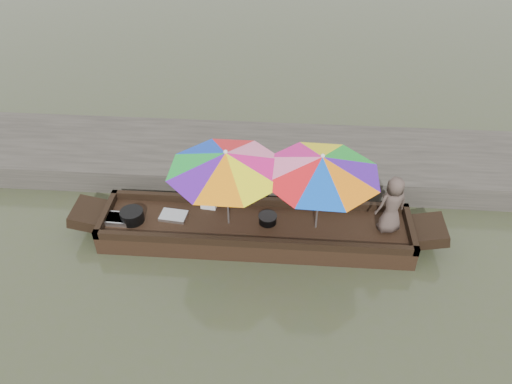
# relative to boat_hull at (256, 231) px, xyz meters

# --- Properties ---
(water) EXTENTS (80.00, 80.00, 0.00)m
(water) POSITION_rel_boat_hull_xyz_m (0.00, 0.00, -0.17)
(water) COLOR #394026
(water) RESTS_ON ground
(dock) EXTENTS (22.00, 2.20, 0.50)m
(dock) POSITION_rel_boat_hull_xyz_m (0.00, 2.20, 0.08)
(dock) COLOR #2D2B26
(dock) RESTS_ON ground
(boat_hull) EXTENTS (5.50, 1.20, 0.35)m
(boat_hull) POSITION_rel_boat_hull_xyz_m (0.00, 0.00, 0.00)
(boat_hull) COLOR black
(boat_hull) RESTS_ON water
(cooking_pot) EXTENTS (0.41, 0.41, 0.22)m
(cooking_pot) POSITION_rel_boat_hull_xyz_m (-2.20, -0.07, 0.28)
(cooking_pot) COLOR black
(cooking_pot) RESTS_ON boat_hull
(tray_crayfish) EXTENTS (0.48, 0.34, 0.09)m
(tray_crayfish) POSITION_rel_boat_hull_xyz_m (-2.45, -0.09, 0.22)
(tray_crayfish) COLOR silver
(tray_crayfish) RESTS_ON boat_hull
(tray_scallop) EXTENTS (0.50, 0.38, 0.06)m
(tray_scallop) POSITION_rel_boat_hull_xyz_m (-1.49, 0.08, 0.21)
(tray_scallop) COLOR silver
(tray_scallop) RESTS_ON boat_hull
(charcoal_grill) EXTENTS (0.31, 0.31, 0.15)m
(charcoal_grill) POSITION_rel_boat_hull_xyz_m (0.21, 0.06, 0.25)
(charcoal_grill) COLOR black
(charcoal_grill) RESTS_ON boat_hull
(supply_bag) EXTENTS (0.30, 0.25, 0.26)m
(supply_bag) POSITION_rel_boat_hull_xyz_m (-0.89, 0.44, 0.30)
(supply_bag) COLOR silver
(supply_bag) RESTS_ON boat_hull
(vendor) EXTENTS (0.63, 0.52, 1.10)m
(vendor) POSITION_rel_boat_hull_xyz_m (2.31, 0.05, 0.73)
(vendor) COLOR #483B34
(vendor) RESTS_ON boat_hull
(umbrella_bow) EXTENTS (2.64, 2.64, 1.55)m
(umbrella_bow) POSITION_rel_boat_hull_xyz_m (-0.48, 0.00, 0.95)
(umbrella_bow) COLOR #E5147B
(umbrella_bow) RESTS_ON boat_hull
(umbrella_stern) EXTENTS (2.56, 2.56, 1.55)m
(umbrella_stern) POSITION_rel_boat_hull_xyz_m (1.06, 0.00, 0.95)
(umbrella_stern) COLOR green
(umbrella_stern) RESTS_ON boat_hull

